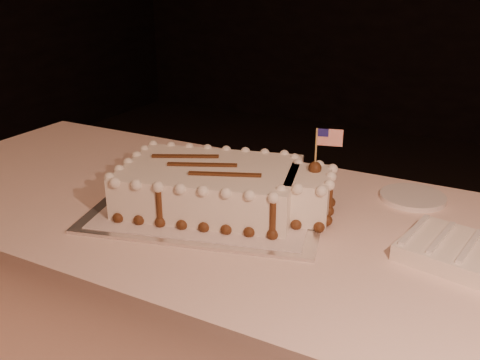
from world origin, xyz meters
The scene contains 5 objects.
cake_board centered at (-0.29, 0.59, 0.75)m, with size 0.54×0.41×0.01m, color silver.
doily centered at (-0.29, 0.59, 0.76)m, with size 0.49×0.37×0.00m, color silver.
sheet_cake centered at (-0.26, 0.60, 0.81)m, with size 0.54×0.37×0.20m.
napkin_stack centered at (0.29, 0.61, 0.77)m, with size 0.28×0.22×0.04m.
side_plate centered at (0.13, 0.87, 0.76)m, with size 0.16×0.16×0.01m, color white.
Camera 1 is at (0.33, -0.42, 1.30)m, focal length 40.00 mm.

